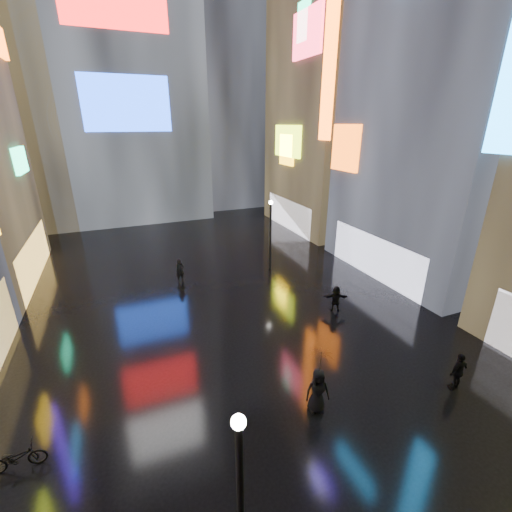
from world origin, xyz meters
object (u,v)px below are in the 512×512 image
bicycle (16,458)px  lamp_far (270,231)px  lamp_near (240,498)px  pedestrian_3 (458,371)px

bicycle → lamp_far: bearing=-46.9°
lamp_near → pedestrian_3: lamp_near is taller
lamp_far → pedestrian_3: bearing=-82.6°
lamp_near → pedestrian_3: (10.37, 2.67, -2.09)m
lamp_near → lamp_far: bearing=63.4°
pedestrian_3 → bicycle: pedestrian_3 is taller
pedestrian_3 → lamp_near: bearing=9.1°
lamp_far → bicycle: bearing=-140.5°
lamp_near → lamp_far: (8.51, 17.01, 0.00)m
lamp_near → bicycle: 8.16m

